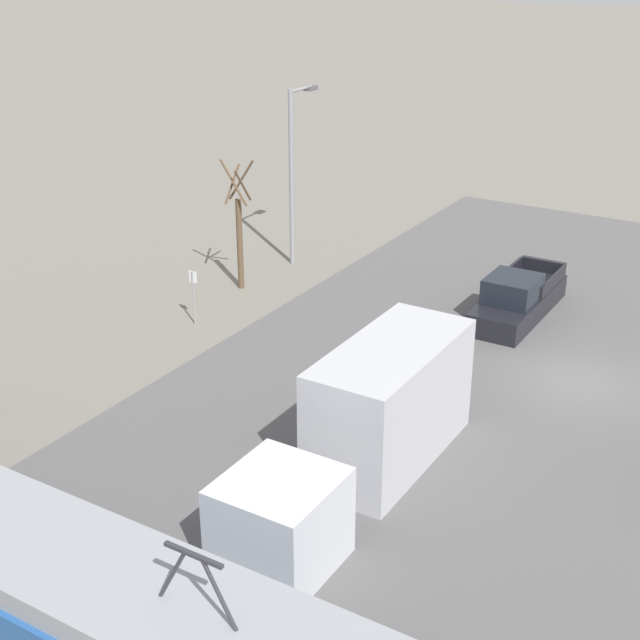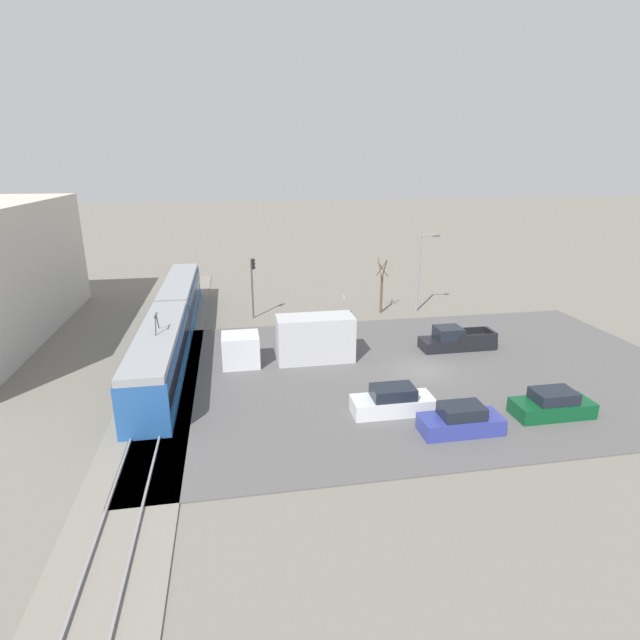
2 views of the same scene
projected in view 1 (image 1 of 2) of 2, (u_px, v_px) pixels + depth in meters
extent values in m
plane|color=slate|center=(579.00, 384.00, 28.37)|extent=(320.00, 320.00, 0.00)
cube|color=#565454|center=(579.00, 383.00, 28.35)|extent=(23.19, 36.71, 0.08)
cube|color=gray|center=(198.00, 623.00, 13.92)|extent=(14.76, 2.50, 0.43)
cylinder|color=#2D2D33|center=(219.00, 594.00, 13.40)|extent=(0.66, 0.07, 1.15)
cylinder|color=#2D2D33|center=(173.00, 574.00, 13.83)|extent=(0.66, 0.07, 1.15)
cube|color=#2D2D33|center=(193.00, 555.00, 13.40)|extent=(1.10, 0.08, 0.06)
cube|color=silver|center=(280.00, 522.00, 19.78)|extent=(2.40, 2.59, 2.24)
cube|color=#B2B2B7|center=(390.00, 402.00, 23.74)|extent=(2.40, 5.50, 3.30)
cube|color=#196B38|center=(351.00, 380.00, 24.19)|extent=(0.02, 2.75, 0.82)
cube|color=black|center=(518.00, 304.00, 33.15)|extent=(1.90, 5.72, 0.85)
cube|color=black|center=(512.00, 289.00, 32.16)|extent=(1.75, 1.94, 0.92)
cube|color=black|center=(508.00, 273.00, 34.23)|extent=(0.11, 2.86, 0.50)
cube|color=black|center=(553.00, 282.00, 33.40)|extent=(0.11, 2.86, 0.50)
cube|color=black|center=(543.00, 266.00, 35.03)|extent=(1.75, 0.23, 0.50)
cube|color=red|center=(525.00, 271.00, 35.61)|extent=(0.14, 0.04, 0.18)
cylinder|color=brown|center=(240.00, 244.00, 35.34)|extent=(0.24, 0.24, 3.69)
cylinder|color=brown|center=(232.00, 184.00, 34.48)|extent=(0.09, 1.03, 1.41)
cylinder|color=brown|center=(234.00, 183.00, 34.12)|extent=(1.24, 0.09, 1.72)
cylinder|color=brown|center=(243.00, 185.00, 34.24)|extent=(0.09, 1.03, 1.41)
cylinder|color=brown|center=(241.00, 180.00, 34.51)|extent=(1.24, 0.09, 1.72)
cylinder|color=gray|center=(291.00, 179.00, 37.24)|extent=(0.20, 0.20, 7.44)
cylinder|color=gray|center=(301.00, 89.00, 36.43)|extent=(0.12, 1.60, 0.12)
cube|color=#515156|center=(311.00, 88.00, 37.04)|extent=(0.36, 0.60, 0.18)
cylinder|color=gray|center=(194.00, 298.00, 32.33)|extent=(0.06, 0.06, 2.06)
cube|color=white|center=(193.00, 277.00, 32.03)|extent=(0.32, 0.02, 0.44)
cube|color=red|center=(193.00, 277.00, 32.03)|extent=(0.31, 0.01, 0.10)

